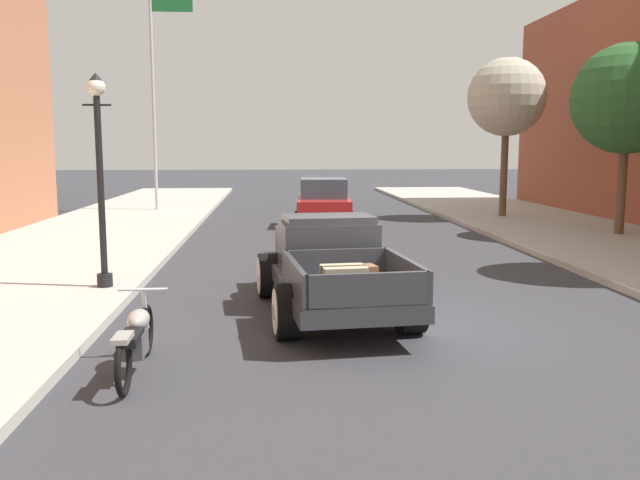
% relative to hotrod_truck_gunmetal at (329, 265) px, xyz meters
% --- Properties ---
extents(ground_plane, '(140.00, 140.00, 0.00)m').
position_rel_hotrod_truck_gunmetal_xyz_m(ground_plane, '(1.07, -0.97, -0.75)').
color(ground_plane, '#333338').
extents(hotrod_truck_gunmetal, '(2.51, 5.06, 1.58)m').
position_rel_hotrod_truck_gunmetal_xyz_m(hotrod_truck_gunmetal, '(0.00, 0.00, 0.00)').
color(hotrod_truck_gunmetal, '#333338').
rests_on(hotrod_truck_gunmetal, ground).
extents(motorcycle_parked, '(0.62, 2.12, 0.93)m').
position_rel_hotrod_truck_gunmetal_xyz_m(motorcycle_parked, '(-2.57, -3.01, -0.31)').
color(motorcycle_parked, black).
rests_on(motorcycle_parked, ground).
extents(car_background_red, '(2.06, 4.39, 1.65)m').
position_rel_hotrod_truck_gunmetal_xyz_m(car_background_red, '(0.81, 11.62, 0.01)').
color(car_background_red, '#AD1E1E').
rests_on(car_background_red, ground).
extents(street_lamp_near, '(0.50, 0.32, 3.85)m').
position_rel_hotrod_truck_gunmetal_xyz_m(street_lamp_near, '(-4.02, 1.42, 1.63)').
color(street_lamp_near, black).
rests_on(street_lamp_near, sidewalk_left).
extents(flagpole, '(1.74, 0.16, 9.16)m').
position_rel_hotrod_truck_gunmetal_xyz_m(flagpole, '(-5.43, 16.78, 5.02)').
color(flagpole, '#B2B2B7').
rests_on(flagpole, sidewalk_left).
extents(street_tree_second, '(3.18, 3.18, 5.52)m').
position_rel_hotrod_truck_gunmetal_xyz_m(street_tree_second, '(9.31, 7.99, 3.31)').
color(street_tree_second, brown).
rests_on(street_tree_second, sidewalk_right).
extents(street_tree_third, '(2.84, 2.84, 5.77)m').
position_rel_hotrod_truck_gunmetal_xyz_m(street_tree_third, '(7.63, 13.27, 3.72)').
color(street_tree_third, brown).
rests_on(street_tree_third, sidewalk_right).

